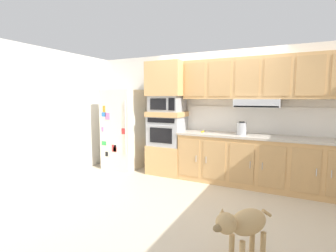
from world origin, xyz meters
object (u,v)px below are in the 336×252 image
at_px(microwave, 167,104).
at_px(electric_kettle, 242,129).
at_px(refrigerator, 123,129).
at_px(screwdriver, 203,132).
at_px(dog, 244,224).
at_px(built_in_oven, 167,131).

xyz_separation_m(microwave, electric_kettle, (1.51, -0.05, -0.43)).
bearing_deg(refrigerator, screwdriver, 0.92).
xyz_separation_m(refrigerator, electric_kettle, (2.59, 0.02, 0.15)).
relative_size(microwave, dog, 0.94).
bearing_deg(electric_kettle, refrigerator, -179.55).
bearing_deg(microwave, built_in_oven, 179.23).
distance_m(refrigerator, screwdriver, 1.87).
relative_size(screwdriver, electric_kettle, 0.59).
relative_size(microwave, electric_kettle, 2.68).
distance_m(built_in_oven, dog, 3.03).
height_order(microwave, electric_kettle, microwave).
height_order(electric_kettle, dog, electric_kettle).
relative_size(screwdriver, dog, 0.21).
bearing_deg(built_in_oven, electric_kettle, -1.79).
relative_size(built_in_oven, dog, 1.03).
bearing_deg(screwdriver, electric_kettle, -0.76).
distance_m(refrigerator, electric_kettle, 2.59).
xyz_separation_m(microwave, dog, (1.94, -2.27, -1.07)).
height_order(refrigerator, screwdriver, refrigerator).
bearing_deg(dog, refrigerator, -93.53).
relative_size(built_in_oven, microwave, 1.09).
distance_m(built_in_oven, microwave, 0.56).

